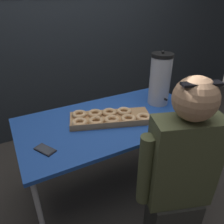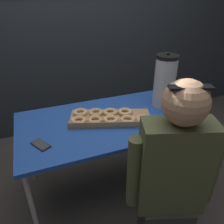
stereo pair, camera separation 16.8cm
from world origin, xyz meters
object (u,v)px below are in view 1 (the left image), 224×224
Objects in this scene: cell_phone at (45,150)px; person_seated at (179,177)px; donut_box at (109,117)px; coffee_urn at (160,79)px.

person_seated is at bearing -65.92° from cell_phone.
coffee_urn is (0.52, 0.07, 0.20)m from donut_box.
donut_box is at bearing -172.78° from coffee_urn.
coffee_urn is at bearing -99.10° from person_seated.
donut_box is at bearing -58.18° from person_seated.
coffee_urn is 0.37× the size of person_seated.
coffee_urn is at bearing -18.23° from cell_phone.
cell_phone is at bearing -145.42° from donut_box.
cell_phone is (-1.05, -0.21, -0.22)m from coffee_urn.
donut_box is at bearing -14.21° from cell_phone.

